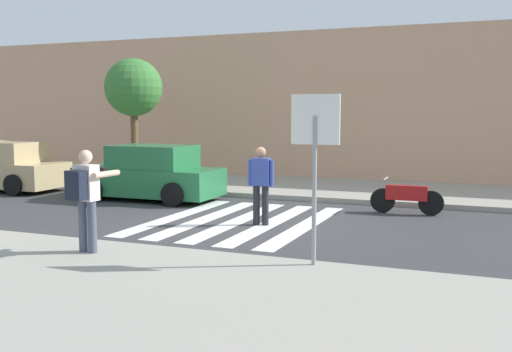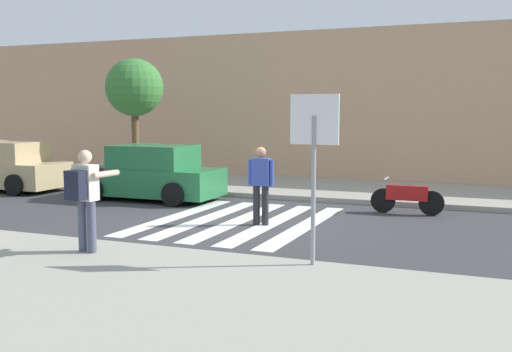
{
  "view_description": "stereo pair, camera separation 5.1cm",
  "coord_description": "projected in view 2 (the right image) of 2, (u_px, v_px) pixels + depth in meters",
  "views": [
    {
      "loc": [
        5.44,
        -12.17,
        2.5
      ],
      "look_at": [
        0.6,
        -0.2,
        1.1
      ],
      "focal_mm": 42.0,
      "sensor_mm": 36.0,
      "label": 1
    },
    {
      "loc": [
        5.48,
        -12.15,
        2.5
      ],
      "look_at": [
        0.6,
        -0.2,
        1.1
      ],
      "focal_mm": 42.0,
      "sensor_mm": 36.0,
      "label": 2
    }
  ],
  "objects": [
    {
      "name": "sidewalk_near",
      "position": [
        40.0,
        298.0,
        7.8
      ],
      "size": [
        60.0,
        6.0,
        0.14
      ],
      "primitive_type": "cube",
      "color": "#9E998C",
      "rests_on": "ground"
    },
    {
      "name": "photographer_with_backpack",
      "position": [
        85.0,
        192.0,
        9.95
      ],
      "size": [
        0.64,
        0.88,
        1.72
      ],
      "color": "#474C60",
      "rests_on": "sidewalk_near"
    },
    {
      "name": "parked_car_tan",
      "position": [
        5.0,
        167.0,
        18.96
      ],
      "size": [
        4.1,
        1.92,
        1.55
      ],
      "color": "tan",
      "rests_on": "ground"
    },
    {
      "name": "pedestrian_crossing",
      "position": [
        261.0,
        181.0,
        13.1
      ],
      "size": [
        0.58,
        0.29,
        1.72
      ],
      "color": "#232328",
      "rests_on": "ground"
    },
    {
      "name": "sidewalk_far",
      "position": [
        312.0,
        188.0,
        19.03
      ],
      "size": [
        60.0,
        4.8,
        0.14
      ],
      "primitive_type": "cube",
      "color": "#9E998C",
      "rests_on": "ground"
    },
    {
      "name": "motorcycle",
      "position": [
        407.0,
        197.0,
        14.58
      ],
      "size": [
        1.76,
        0.6,
        0.87
      ],
      "color": "black",
      "rests_on": "ground"
    },
    {
      "name": "crosswalk_stripe_2",
      "position": [
        238.0,
        221.0,
        13.7
      ],
      "size": [
        0.44,
        5.2,
        0.01
      ],
      "primitive_type": "cube",
      "color": "silver",
      "rests_on": "ground"
    },
    {
      "name": "crosswalk_stripe_1",
      "position": [
        207.0,
        218.0,
        14.0
      ],
      "size": [
        0.44,
        5.2,
        0.01
      ],
      "primitive_type": "cube",
      "color": "silver",
      "rests_on": "ground"
    },
    {
      "name": "crosswalk_stripe_0",
      "position": [
        177.0,
        216.0,
        14.3
      ],
      "size": [
        0.44,
        5.2,
        0.01
      ],
      "primitive_type": "cube",
      "color": "silver",
      "rests_on": "ground"
    },
    {
      "name": "stop_sign",
      "position": [
        314.0,
        141.0,
        9.05
      ],
      "size": [
        0.76,
        0.08,
        2.62
      ],
      "color": "gray",
      "rests_on": "sidewalk_near"
    },
    {
      "name": "crosswalk_stripe_3",
      "position": [
        271.0,
        223.0,
        13.4
      ],
      "size": [
        0.44,
        5.2,
        0.01
      ],
      "primitive_type": "cube",
      "color": "silver",
      "rests_on": "ground"
    },
    {
      "name": "street_tree_west",
      "position": [
        134.0,
        89.0,
        19.61
      ],
      "size": [
        1.89,
        1.89,
        4.08
      ],
      "color": "brown",
      "rests_on": "sidewalk_far"
    },
    {
      "name": "building_facade_far",
      "position": [
        346.0,
        107.0,
        22.8
      ],
      "size": [
        56.0,
        4.0,
        5.34
      ],
      "primitive_type": "cube",
      "color": "tan",
      "rests_on": "ground"
    },
    {
      "name": "ground_plane",
      "position": [
        235.0,
        222.0,
        13.52
      ],
      "size": [
        120.0,
        120.0,
        0.0
      ],
      "primitive_type": "plane",
      "color": "#38383A"
    },
    {
      "name": "crosswalk_stripe_4",
      "position": [
        305.0,
        226.0,
        13.1
      ],
      "size": [
        0.44,
        5.2,
        0.01
      ],
      "primitive_type": "cube",
      "color": "silver",
      "rests_on": "ground"
    },
    {
      "name": "parked_car_green",
      "position": [
        151.0,
        174.0,
        16.93
      ],
      "size": [
        4.1,
        1.92,
        1.55
      ],
      "color": "#236B3D",
      "rests_on": "ground"
    }
  ]
}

